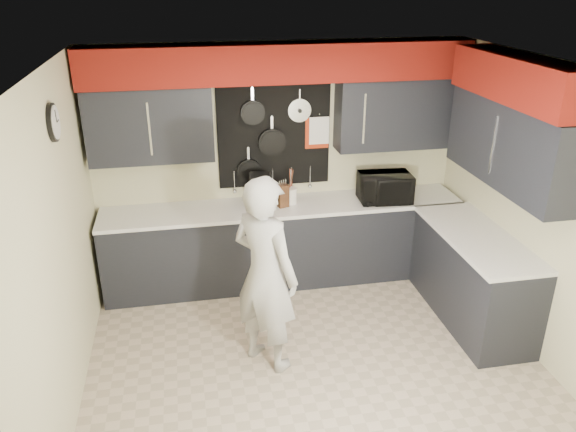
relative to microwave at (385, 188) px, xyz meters
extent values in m
plane|color=tan|center=(-1.10, -1.35, -1.07)|extent=(4.00, 4.00, 0.00)
cube|color=beige|center=(-1.10, 0.39, 0.23)|extent=(4.00, 0.01, 2.60)
cube|color=black|center=(-2.43, 0.24, 0.75)|extent=(1.24, 0.32, 0.75)
cube|color=black|center=(0.18, 0.24, 0.75)|extent=(1.34, 0.32, 0.75)
cube|color=maroon|center=(-1.10, 0.22, 1.33)|extent=(3.94, 0.36, 0.38)
cube|color=black|center=(-1.15, 0.38, 0.55)|extent=(1.22, 0.03, 1.15)
cylinder|color=black|center=(-1.38, 0.34, 0.81)|extent=(0.26, 0.04, 0.26)
cylinder|color=black|center=(-1.18, 0.34, 0.48)|extent=(0.30, 0.04, 0.30)
cylinder|color=black|center=(-1.44, 0.34, 0.17)|extent=(0.27, 0.04, 0.27)
cylinder|color=silver|center=(-0.88, 0.35, 0.81)|extent=(0.25, 0.02, 0.25)
cube|color=#AE2B0D|center=(-0.68, 0.36, 0.55)|extent=(0.26, 0.01, 0.34)
cube|color=white|center=(-0.66, 0.35, 0.58)|extent=(0.22, 0.01, 0.30)
cylinder|color=silver|center=(-1.60, 0.36, 0.06)|extent=(0.01, 0.01, 0.20)
cylinder|color=silver|center=(-1.39, 0.36, 0.06)|extent=(0.01, 0.01, 0.20)
cylinder|color=silver|center=(-1.18, 0.36, 0.06)|extent=(0.01, 0.01, 0.20)
cylinder|color=silver|center=(-0.96, 0.36, 0.06)|extent=(0.01, 0.01, 0.20)
cylinder|color=silver|center=(-0.75, 0.36, 0.06)|extent=(0.01, 0.01, 0.20)
cube|color=beige|center=(0.89, -1.35, 0.23)|extent=(0.01, 3.50, 2.60)
cube|color=black|center=(0.74, -1.05, 0.75)|extent=(0.32, 1.70, 0.75)
cube|color=maroon|center=(0.72, -1.05, 1.33)|extent=(0.36, 1.70, 0.38)
cube|color=beige|center=(-3.10, -1.35, 0.23)|extent=(0.01, 3.50, 2.60)
cylinder|color=black|center=(-3.08, -0.95, 1.11)|extent=(0.04, 0.30, 0.30)
cylinder|color=white|center=(-3.06, -0.95, 1.11)|extent=(0.01, 0.26, 0.26)
cube|color=black|center=(-1.10, 0.10, -0.63)|extent=(3.90, 0.60, 0.88)
cube|color=white|center=(-1.10, 0.08, -0.17)|extent=(3.90, 0.63, 0.04)
cube|color=black|center=(0.60, -1.00, -0.63)|extent=(0.60, 1.60, 0.88)
cube|color=white|center=(0.58, -1.00, -0.17)|extent=(0.63, 1.60, 0.04)
cube|color=black|center=(-1.10, -0.16, -1.02)|extent=(3.90, 0.06, 0.10)
imported|color=black|center=(0.00, 0.00, 0.00)|extent=(0.58, 0.41, 0.31)
cube|color=#382311|center=(-1.12, 0.05, -0.03)|extent=(0.14, 0.14, 0.25)
cylinder|color=white|center=(-1.02, 0.12, -0.07)|extent=(0.14, 0.14, 0.17)
cube|color=black|center=(-1.36, 0.06, -0.14)|extent=(0.24, 0.27, 0.03)
cube|color=black|center=(-1.36, 0.15, 0.04)|extent=(0.21, 0.10, 0.33)
cube|color=black|center=(-1.36, 0.06, 0.18)|extent=(0.24, 0.27, 0.07)
cylinder|color=black|center=(-1.36, 0.04, -0.04)|extent=(0.12, 0.12, 0.16)
imported|color=#A8A8A6|center=(-1.52, -1.32, -0.19)|extent=(0.75, 0.77, 1.77)
camera|label=1|loc=(-2.11, -5.41, 2.17)|focal=35.00mm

